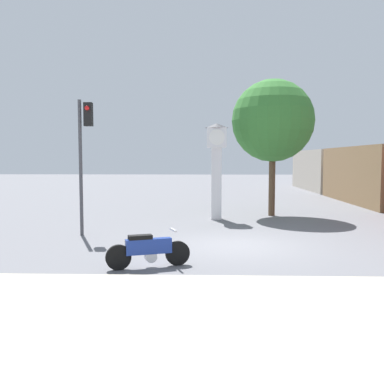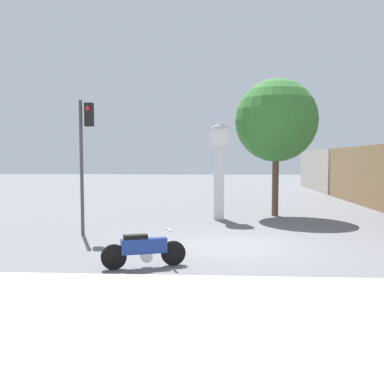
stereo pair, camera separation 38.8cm
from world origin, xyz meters
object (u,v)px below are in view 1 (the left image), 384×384
freight_train (370,175)px  traffic_light (84,143)px  clock_tower (216,156)px  street_tree (273,121)px  motorcycle (148,250)px

freight_train → traffic_light: bearing=-140.5°
clock_tower → street_tree: size_ratio=0.67×
freight_train → motorcycle: bearing=-125.3°
freight_train → street_tree: 9.69m
motorcycle → freight_train: (11.38, 16.07, 1.26)m
motorcycle → traffic_light: size_ratio=0.43×
clock_tower → traffic_light: 6.23m
clock_tower → street_tree: 3.35m
motorcycle → freight_train: 19.74m
clock_tower → freight_train: (9.51, 7.55, -1.09)m
traffic_light → motorcycle: bearing=-57.7°
motorcycle → clock_tower: size_ratio=0.48×
motorcycle → clock_tower: (1.87, 8.52, 2.35)m
motorcycle → traffic_light: (-2.79, 4.40, 2.75)m
clock_tower → freight_train: bearing=38.4°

